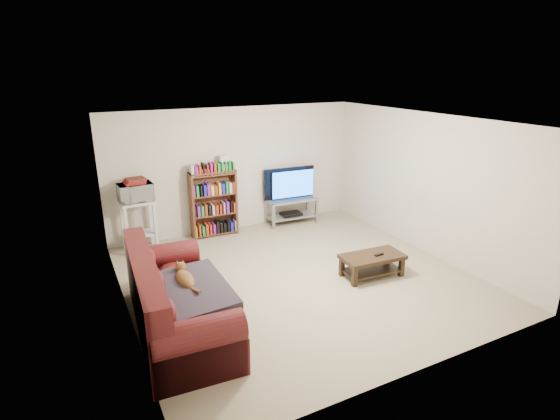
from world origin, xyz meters
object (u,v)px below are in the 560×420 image
sofa (172,305)px  tv_stand (291,207)px  bookshelf (214,203)px  coffee_table (372,261)px

sofa → tv_stand: size_ratio=2.26×
tv_stand → bookshelf: 1.67m
tv_stand → sofa: bearing=-135.8°
sofa → tv_stand: (3.16, 2.78, 0.01)m
coffee_table → bookshelf: bearing=123.9°
coffee_table → sofa: bearing=-174.9°
sofa → coffee_table: 3.12m
bookshelf → tv_stand: bearing=-0.2°
sofa → bookshelf: (1.52, 2.84, 0.31)m
sofa → coffee_table: sofa is taller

